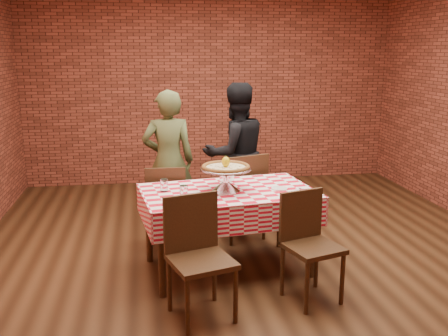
{
  "coord_description": "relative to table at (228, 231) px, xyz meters",
  "views": [
    {
      "loc": [
        -1.01,
        -4.54,
        1.99
      ],
      "look_at": [
        -0.31,
        -0.17,
        0.94
      ],
      "focal_mm": 40.33,
      "sensor_mm": 36.0,
      "label": 1
    }
  ],
  "objects": [
    {
      "name": "water_glass_left",
      "position": [
        -0.41,
        -0.18,
        0.44
      ],
      "size": [
        0.08,
        0.08,
        0.11
      ],
      "primitive_type": "cylinder",
      "rotation": [
        0.0,
        0.0,
        0.13
      ],
      "color": "white",
      "rests_on": "tablecloth"
    },
    {
      "name": "ground",
      "position": [
        0.29,
        0.27,
        -0.38
      ],
      "size": [
        6.0,
        6.0,
        0.0
      ],
      "primitive_type": "plane",
      "color": "black",
      "rests_on": "ground"
    },
    {
      "name": "sweetener_packet_a",
      "position": [
        0.64,
        -0.06,
        0.39
      ],
      "size": [
        0.06,
        0.05,
        0.0
      ],
      "primitive_type": "cube",
      "rotation": [
        0.0,
        0.0,
        0.33
      ],
      "color": "white",
      "rests_on": "tablecloth"
    },
    {
      "name": "chair_near_left",
      "position": [
        -0.34,
        -0.82,
        0.09
      ],
      "size": [
        0.55,
        0.55,
        0.92
      ],
      "primitive_type": null,
      "rotation": [
        0.0,
        0.0,
        0.29
      ],
      "color": "#3E2513",
      "rests_on": "ground"
    },
    {
      "name": "diner_black",
      "position": [
        0.31,
        1.31,
        0.44
      ],
      "size": [
        0.92,
        0.8,
        1.63
      ],
      "primitive_type": "imported",
      "rotation": [
        0.0,
        0.0,
        3.4
      ],
      "color": "black",
      "rests_on": "ground"
    },
    {
      "name": "back_wall",
      "position": [
        0.29,
        3.27,
        1.08
      ],
      "size": [
        5.5,
        0.0,
        5.5
      ],
      "primitive_type": "plane",
      "rotation": [
        1.57,
        0.0,
        0.0
      ],
      "color": "maroon",
      "rests_on": "ground"
    },
    {
      "name": "tablecloth",
      "position": [
        -0.0,
        0.0,
        0.25
      ],
      "size": [
        1.64,
        1.12,
        0.26
      ],
      "primitive_type": null,
      "rotation": [
        0.0,
        0.0,
        0.13
      ],
      "color": "red",
      "rests_on": "table"
    },
    {
      "name": "table",
      "position": [
        0.0,
        0.0,
        0.0
      ],
      "size": [
        1.6,
        1.08,
        0.75
      ],
      "primitive_type": "cube",
      "rotation": [
        0.0,
        0.0,
        0.13
      ],
      "color": "#3E2513",
      "rests_on": "ground"
    },
    {
      "name": "sweetener_packet_b",
      "position": [
        0.67,
        -0.06,
        0.39
      ],
      "size": [
        0.06,
        0.05,
        0.0
      ],
      "primitive_type": "cube",
      "rotation": [
        0.0,
        0.0,
        -0.24
      ],
      "color": "white",
      "rests_on": "tablecloth"
    },
    {
      "name": "diner_olive",
      "position": [
        -0.47,
        1.16,
        0.41
      ],
      "size": [
        0.58,
        0.38,
        1.57
      ],
      "primitive_type": "imported",
      "rotation": [
        0.0,
        0.0,
        3.15
      ],
      "color": "#49512C",
      "rests_on": "ground"
    },
    {
      "name": "chair_far_right",
      "position": [
        0.26,
        0.81,
        0.09
      ],
      "size": [
        0.57,
        0.57,
        0.94
      ],
      "primitive_type": null,
      "rotation": [
        0.0,
        0.0,
        3.45
      ],
      "color": "#3E2513",
      "rests_on": "ground"
    },
    {
      "name": "water_glass_right",
      "position": [
        -0.56,
        0.06,
        0.44
      ],
      "size": [
        0.08,
        0.08,
        0.11
      ],
      "primitive_type": "cylinder",
      "rotation": [
        0.0,
        0.0,
        0.13
      ],
      "color": "white",
      "rests_on": "tablecloth"
    },
    {
      "name": "chair_near_right",
      "position": [
        0.57,
        -0.69,
        0.06
      ],
      "size": [
        0.5,
        0.5,
        0.88
      ],
      "primitive_type": null,
      "rotation": [
        0.0,
        0.0,
        0.3
      ],
      "color": "#3E2513",
      "rests_on": "ground"
    },
    {
      "name": "pizza_stand",
      "position": [
        -0.02,
        -0.01,
        0.48
      ],
      "size": [
        0.63,
        0.63,
        0.2
      ],
      "primitive_type": null,
      "rotation": [
        0.0,
        0.0,
        0.56
      ],
      "color": "silver",
      "rests_on": "tablecloth"
    },
    {
      "name": "side_plate",
      "position": [
        0.47,
        -0.04,
        0.39
      ],
      "size": [
        0.16,
        0.16,
        0.01
      ],
      "primitive_type": "cylinder",
      "rotation": [
        0.0,
        0.0,
        0.13
      ],
      "color": "white",
      "rests_on": "tablecloth"
    },
    {
      "name": "pizza",
      "position": [
        -0.02,
        -0.01,
        0.59
      ],
      "size": [
        0.59,
        0.59,
        0.03
      ],
      "primitive_type": "cylinder",
      "rotation": [
        0.0,
        0.0,
        0.56
      ],
      "color": "beige",
      "rests_on": "pizza_stand"
    },
    {
      "name": "lemon",
      "position": [
        -0.02,
        -0.01,
        0.65
      ],
      "size": [
        0.1,
        0.1,
        0.09
      ],
      "primitive_type": "ellipsoid",
      "rotation": [
        0.0,
        0.0,
        0.56
      ],
      "color": "yellow",
      "rests_on": "pizza"
    },
    {
      "name": "condiment_caddy",
      "position": [
        0.04,
        0.3,
        0.46
      ],
      "size": [
        0.13,
        0.12,
        0.15
      ],
      "primitive_type": "cube",
      "rotation": [
        0.0,
        0.0,
        0.38
      ],
      "color": "silver",
      "rests_on": "tablecloth"
    },
    {
      "name": "chair_far_left",
      "position": [
        -0.53,
        0.66,
        0.06
      ],
      "size": [
        0.41,
        0.41,
        0.87
      ],
      "primitive_type": null,
      "rotation": [
        0.0,
        0.0,
        3.1
      ],
      "color": "#3E2513",
      "rests_on": "ground"
    }
  ]
}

